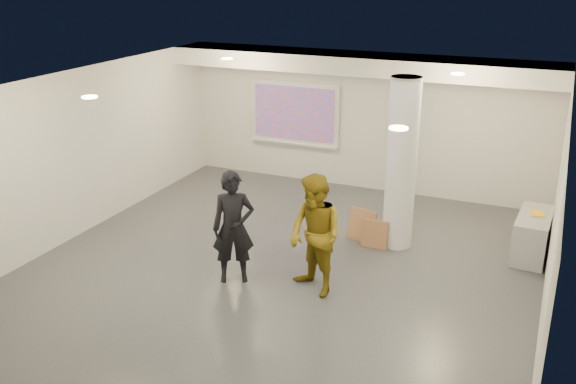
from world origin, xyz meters
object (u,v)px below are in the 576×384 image
at_px(woman, 233,228).
at_px(man, 315,236).
at_px(credenza, 533,236).
at_px(projection_screen, 294,114).
at_px(column, 401,164).

height_order(woman, man, man).
bearing_deg(man, credenza, 71.96).
bearing_deg(credenza, man, -134.59).
xyz_separation_m(woman, man, (1.30, 0.14, 0.03)).
bearing_deg(credenza, projection_screen, 161.12).
xyz_separation_m(column, man, (-0.72, -2.18, -0.57)).
bearing_deg(woman, column, 20.18).
xyz_separation_m(column, credenza, (2.22, 0.48, -1.13)).
distance_m(column, woman, 3.13).
height_order(projection_screen, credenza, projection_screen).
relative_size(column, credenza, 2.35).
xyz_separation_m(credenza, man, (-2.94, -2.66, 0.56)).
bearing_deg(column, woman, -131.08).
relative_size(credenza, man, 0.68).
xyz_separation_m(column, woman, (-2.02, -2.32, -0.60)).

